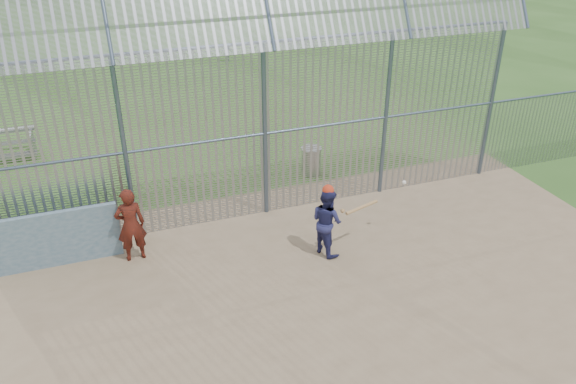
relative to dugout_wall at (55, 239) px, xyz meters
name	(u,v)px	position (x,y,z in m)	size (l,w,h in m)	color
ground	(325,302)	(4.60, -2.90, -0.62)	(120.00, 120.00, 0.00)	#2D511E
dirt_infield	(336,318)	(4.60, -3.40, -0.61)	(14.00, 10.00, 0.02)	#756047
dugout_wall	(55,239)	(0.00, 0.00, 0.00)	(2.50, 0.12, 1.20)	#38566B
batter	(327,221)	(5.26, -1.41, 0.14)	(0.72, 0.56, 1.47)	navy
onlooker	(131,225)	(1.46, -0.30, 0.20)	(0.59, 0.38, 1.61)	maroon
bg_kid_seated	(227,52)	(7.04, 13.80, -0.21)	(0.48, 0.20, 0.82)	slate
batting_gear	(339,194)	(5.49, -1.44, 0.74)	(1.95, 0.43, 0.61)	red
trash_can	(311,160)	(6.36, 2.17, -0.24)	(0.56, 0.56, 0.82)	gray
backstop_fence	(342,110)	(6.41, 0.53, 1.74)	(20.09, 0.81, 5.30)	#47566B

